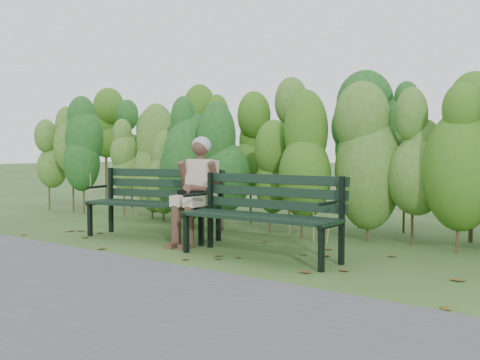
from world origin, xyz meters
The scene contains 7 objects.
ground centered at (0.00, 0.00, 0.00)m, with size 80.00×80.00×0.00m, color #354C22.
footpath centered at (0.00, -2.20, 0.01)m, with size 60.00×2.50×0.01m, color #474749.
hedge_band centered at (0.00, 1.86, 1.26)m, with size 11.04×1.67×2.42m.
leaf_litter centered at (0.61, -0.33, 0.00)m, with size 5.85×2.15×0.01m.
bench_left centered at (-1.19, 0.18, 0.50)m, with size 1.79×0.88×0.86m.
bench_right centered at (0.63, -0.05, 0.50)m, with size 1.70×0.59×0.84m.
seated_woman centered at (-0.48, 0.14, 0.71)m, with size 0.52×0.76×1.25m.
Camera 1 is at (3.91, -4.69, 1.08)m, focal length 42.00 mm.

